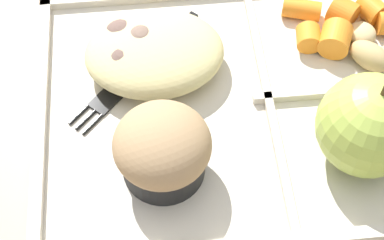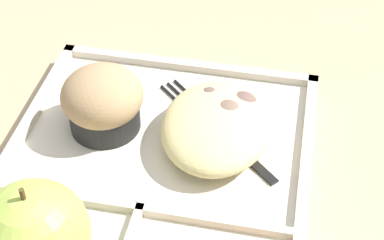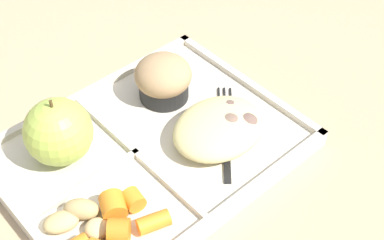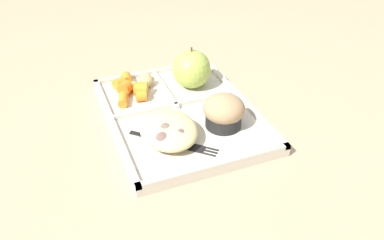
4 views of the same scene
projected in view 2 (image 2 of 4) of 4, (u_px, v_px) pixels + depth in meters
The scene contains 10 objects.
ground at pixel (148, 203), 0.51m from camera, with size 6.00×6.00×0.00m, color tan.
lunch_tray at pixel (147, 197), 0.51m from camera, with size 0.35×0.27×0.02m.
green_apple at pixel (35, 234), 0.42m from camera, with size 0.08×0.08×0.09m.
bran_muffin at pixel (103, 101), 0.54m from camera, with size 0.07×0.07×0.06m.
egg_noodle_pile at pixel (216, 126), 0.53m from camera, with size 0.12×0.10×0.04m, color #D6C684.
meatball_center at pixel (210, 106), 0.56m from camera, with size 0.04×0.04×0.04m, color brown.
meatball_side at pixel (227, 120), 0.54m from camera, with size 0.04×0.04×0.04m, color #755B4C.
meatball_back at pixel (241, 110), 0.55m from camera, with size 0.04×0.04×0.04m, color brown.
meatball_front at pixel (217, 131), 0.53m from camera, with size 0.04×0.04×0.04m, color #755B4C.
plastic_fork at pixel (210, 122), 0.56m from camera, with size 0.12×0.13×0.00m.
Camera 2 is at (-0.31, -0.10, 0.41)m, focal length 56.32 mm.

